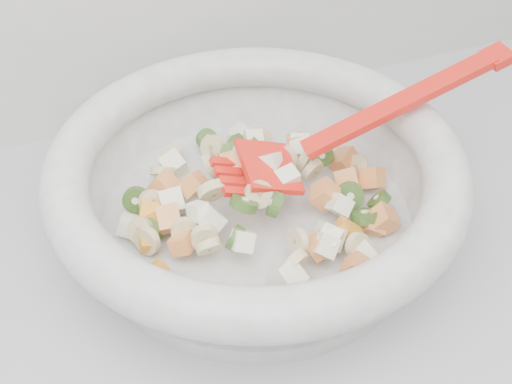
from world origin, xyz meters
name	(u,v)px	position (x,y,z in m)	size (l,w,h in m)	color
mixing_bowl	(256,184)	(-0.14, 1.51, 0.96)	(0.44, 0.38, 0.15)	silver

